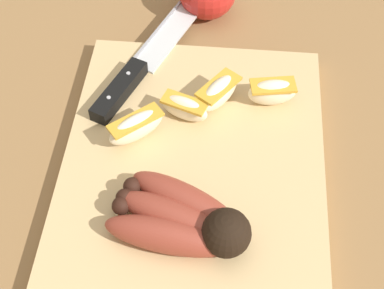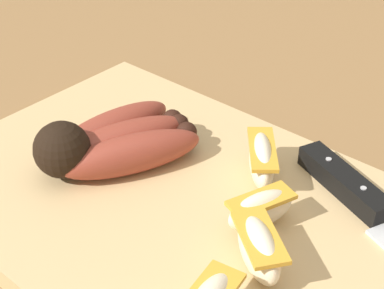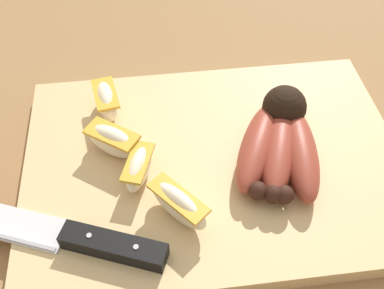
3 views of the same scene
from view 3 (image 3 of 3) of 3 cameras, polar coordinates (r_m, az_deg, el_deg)
The scene contains 8 objects.
ground_plane at distance 0.51m, azimuth 1.29°, elevation -2.57°, with size 6.00×6.00×0.00m, color olive.
cutting_board at distance 0.50m, azimuth 2.84°, elevation -2.45°, with size 0.41×0.29×0.02m, color tan.
banana_bunch at distance 0.49m, azimuth 11.07°, elevation 0.35°, with size 0.11×0.15×0.05m.
chefs_knife at distance 0.45m, azimuth -15.77°, elevation -11.09°, with size 0.27×0.13×0.02m.
apple_wedge_near at distance 0.53m, azimuth -10.81°, elevation 5.50°, with size 0.03×0.06×0.04m.
apple_wedge_middle at distance 0.43m, azimuth -1.73°, elevation -7.61°, with size 0.06×0.07×0.04m.
apple_wedge_far at distance 0.49m, azimuth -9.99°, elevation 0.45°, with size 0.07×0.06×0.04m.
apple_wedge_extra at distance 0.46m, azimuth -6.78°, elevation -2.94°, with size 0.04×0.06×0.03m.
Camera 3 is at (-0.05, -0.31, 0.40)m, focal length 42.02 mm.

